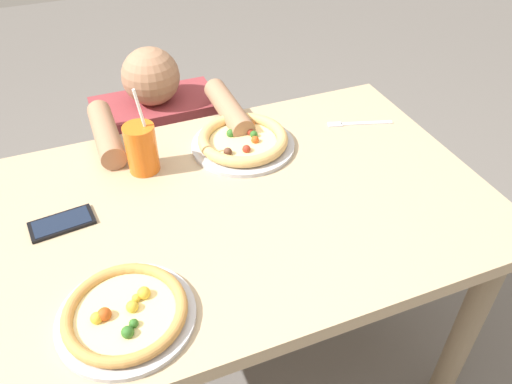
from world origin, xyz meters
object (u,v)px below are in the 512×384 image
at_px(fork, 357,124).
at_px(cell_phone, 62,223).
at_px(diner_seated, 166,178).
at_px(pizza_far, 243,141).
at_px(pizza_near, 126,314).
at_px(drink_cup_colored, 142,148).

bearing_deg(fork, cell_phone, -171.75).
bearing_deg(diner_seated, pizza_far, -65.78).
relative_size(pizza_far, diner_seated, 0.33).
height_order(pizza_far, diner_seated, diner_seated).
xyz_separation_m(pizza_near, diner_seated, (0.25, 0.86, -0.37)).
xyz_separation_m(drink_cup_colored, fork, (0.66, -0.01, -0.07)).
bearing_deg(pizza_far, fork, -2.28).
distance_m(fork, cell_phone, 0.90).
xyz_separation_m(pizza_near, cell_phone, (-0.09, 0.33, -0.01)).
bearing_deg(drink_cup_colored, diner_seated, 73.64).
relative_size(pizza_near, cell_phone, 1.76).
relative_size(drink_cup_colored, diner_seated, 0.26).
distance_m(pizza_near, drink_cup_colored, 0.50).
xyz_separation_m(pizza_far, cell_phone, (-0.52, -0.14, -0.02)).
height_order(pizza_near, pizza_far, same).
height_order(fork, cell_phone, cell_phone).
bearing_deg(pizza_far, diner_seated, 114.22).
xyz_separation_m(cell_phone, diner_seated, (0.35, 0.53, -0.35)).
bearing_deg(drink_cup_colored, pizza_near, -106.36).
height_order(pizza_near, fork, pizza_near).
xyz_separation_m(drink_cup_colored, cell_phone, (-0.23, -0.14, -0.06)).
relative_size(pizza_near, fork, 1.40).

